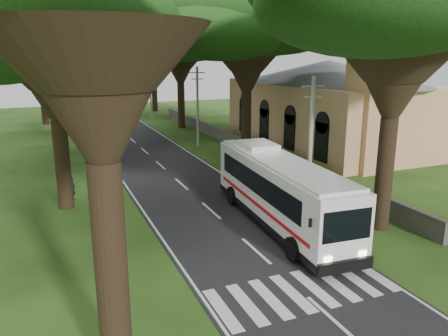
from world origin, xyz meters
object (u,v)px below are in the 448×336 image
Objects in this scene: pole_far at (150,91)px; distant_car_b at (100,111)px; pole_mid at (198,106)px; church at (328,98)px; pole_near at (311,142)px; pedestrian at (73,189)px; distant_car_c at (118,109)px; coach_bus at (279,190)px; distant_car_a at (98,129)px.

pole_far is 10.05m from distant_car_b.
pole_far is (0.00, 20.00, 0.00)m from pole_mid.
church is 27.41m from pole_far.
pole_near reaches higher than pedestrian.
distant_car_c is (3.09, 2.23, -0.02)m from distant_car_b.
pedestrian is (-9.80, -41.92, 0.06)m from distant_car_c.
pole_near is 5.21× the size of pedestrian.
distant_car_c is (-15.57, 33.71, -4.20)m from church.
church reaches higher than pole_far.
coach_bus is at bearing -93.86° from pole_far.
pole_far reaches higher than distant_car_b.
distant_car_b is at bearing 97.63° from pole_near.
pole_near is 1.88× the size of distant_car_b.
pole_near is at bearing -90.00° from pole_mid.
pole_mid is (0.00, 20.00, 0.00)m from pole_near.
pole_mid is 18.46m from pedestrian.
pedestrian is (-25.37, -8.20, -4.14)m from church.
distant_car_a is at bearing 8.29° from pedestrian.
distant_car_c is at bearing 5.79° from pedestrian.
pole_mid reaches higher than coach_bus.
church is at bearing 51.50° from pole_near.
pole_mid is (-12.36, 4.45, -0.73)m from church.
distant_car_a is (-8.50, 31.27, -3.54)m from pole_near.
pole_near is at bearing -128.50° from church.
distant_car_a is 15.91m from distant_car_b.
pole_far is 5.21× the size of pedestrian.
pedestrian is (-13.00, 7.34, -3.41)m from pole_near.
pole_near and pole_mid have the same top height.
distant_car_a is (-5.70, 32.66, -1.36)m from coach_bus.
distant_car_c is at bearing -119.55° from distant_car_a.
coach_bus is at bearing -111.59° from pedestrian.
pole_near is at bearing -94.60° from distant_car_b.
distant_car_c is at bearing 23.56° from distant_car_b.
distant_car_b is at bearing 25.76° from distant_car_c.
pole_near reaches higher than coach_bus.
church reaches higher than coach_bus.
pedestrian reaches higher than distant_car_c.
distant_car_b is (2.20, 15.76, 0.09)m from distant_car_a.
pedestrian is at bearing -162.08° from church.
coach_bus is at bearing 86.75° from distant_car_a.
distant_car_c is at bearing 94.37° from coach_bus.
distant_car_b is (-6.30, 27.03, -3.45)m from pole_mid.
distant_car_c is at bearing 109.11° from pole_far.
coach_bus reaches higher than distant_car_a.
church reaches higher than distant_car_b.
distant_car_b is 40.25m from pedestrian.
distant_car_b is at bearing 103.12° from pole_mid.
pole_mid is at bearing -90.00° from pole_far.
pole_mid is 20.00m from pole_far.
distant_car_a is at bearing 127.02° from pole_mid.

